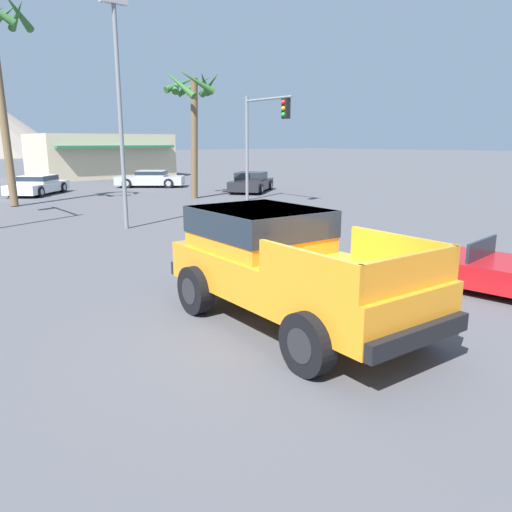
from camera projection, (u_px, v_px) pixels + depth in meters
ground_plane at (297, 320)px, 8.51m from camera, size 320.00×320.00×0.00m
orange_pickup_truck at (282, 259)px, 8.30m from camera, size 2.44×5.08×1.85m
red_convertible_car at (506, 273)px, 9.99m from camera, size 2.37×4.64×1.03m
parked_car_white at (38, 185)px, 28.53m from camera, size 4.27×4.45×1.10m
parked_car_dark at (251, 182)px, 30.12m from camera, size 4.56×4.16×1.18m
parked_car_silver at (151, 178)px, 33.31m from camera, size 4.58×4.11×1.10m
traffic_light_main at (263, 128)px, 24.04m from camera, size 0.38×3.43×5.19m
street_lamp_post at (119, 94)px, 16.50m from camera, size 0.90×0.24×7.47m
palm_tree_leaning at (193, 102)px, 25.71m from camera, size 3.04×2.92×6.55m
storefront_building at (100, 156)px, 42.79m from camera, size 10.74×7.87×3.58m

